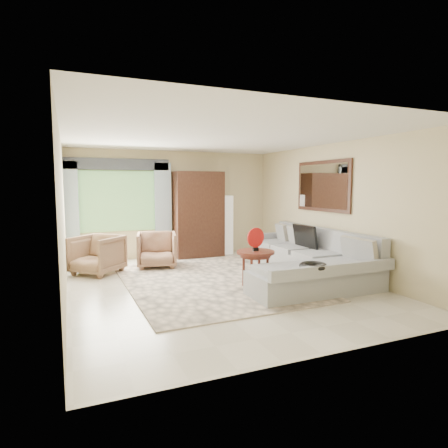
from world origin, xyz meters
name	(u,v)px	position (x,y,z in m)	size (l,w,h in m)	color
ground	(219,285)	(0.00, 0.00, 0.00)	(6.00, 6.00, 0.00)	silver
area_rug	(211,281)	(-0.05, 0.28, 0.01)	(3.00, 4.00, 0.02)	beige
sectional_sofa	(308,263)	(1.78, -0.18, 0.28)	(2.30, 3.46, 0.90)	#989AA0
tv_screen	(305,237)	(2.05, 0.34, 0.72)	(0.06, 0.74, 0.48)	black
garden_hose	(313,266)	(1.00, -1.40, 0.55)	(0.43, 0.43, 0.09)	black
coffee_table	(255,269)	(0.52, -0.42, 0.34)	(0.65, 0.65, 0.65)	#461C12
red_disc	(256,238)	(0.52, -0.42, 0.88)	(0.34, 0.34, 0.03)	red
armchair_left	(97,255)	(-1.93, 1.71, 0.39)	(0.83, 0.86, 0.78)	#846348
armchair_right	(157,250)	(-0.69, 1.87, 0.38)	(0.81, 0.84, 0.76)	#9C6F55
potted_plant	(84,255)	(-2.16, 2.36, 0.28)	(0.50, 0.44, 0.56)	#999999
armoire	(198,214)	(0.55, 2.72, 1.05)	(1.20, 0.55, 2.10)	black
floor_lamp	(227,225)	(1.35, 2.78, 0.75)	(0.24, 0.24, 1.50)	silver
window	(118,201)	(-1.35, 2.97, 1.40)	(1.80, 0.04, 1.40)	#669E59
curtain_left	(70,213)	(-2.40, 2.88, 1.15)	(0.40, 0.08, 2.30)	#9EB7CC
curtain_right	(163,211)	(-0.30, 2.88, 1.15)	(0.40, 0.08, 2.30)	#9EB7CC
valance	(117,164)	(-1.35, 2.90, 2.25)	(2.40, 0.12, 0.26)	#1E232D
wall_mirror	(323,186)	(2.46, 0.35, 1.75)	(0.05, 1.70, 1.05)	black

